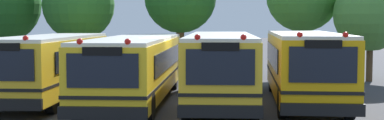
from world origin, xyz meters
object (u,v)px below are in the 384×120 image
(school_bus_0, at_px, (51,65))
(school_bus_2, at_px, (220,65))
(tree_4, at_px, (372,12))
(tree_0, at_px, (3,3))
(tree_1, at_px, (80,5))
(school_bus_1, at_px, (136,66))
(school_bus_3, at_px, (304,64))

(school_bus_0, relative_size, school_bus_2, 0.86)
(school_bus_0, distance_m, tree_4, 16.28)
(tree_0, height_order, tree_1, tree_0)
(tree_0, height_order, tree_4, tree_0)
(school_bus_0, relative_size, tree_4, 1.76)
(tree_0, bearing_deg, school_bus_1, -44.19)
(school_bus_1, bearing_deg, school_bus_0, -4.57)
(school_bus_2, bearing_deg, school_bus_1, 1.51)
(tree_1, xyz_separation_m, tree_4, (15.36, -0.57, -0.42))
(school_bus_1, distance_m, school_bus_3, 6.41)
(school_bus_0, height_order, school_bus_2, school_bus_2)
(school_bus_3, distance_m, tree_4, 9.07)
(school_bus_0, xyz_separation_m, tree_0, (-5.70, 8.63, 2.70))
(school_bus_1, distance_m, tree_4, 13.57)
(school_bus_0, xyz_separation_m, school_bus_1, (3.38, -0.19, -0.02))
(school_bus_0, distance_m, tree_0, 10.69)
(tree_0, xyz_separation_m, tree_4, (19.80, -0.79, -0.56))
(school_bus_1, height_order, tree_1, tree_1)
(school_bus_0, relative_size, tree_0, 1.50)
(school_bus_1, bearing_deg, tree_1, -62.98)
(school_bus_0, distance_m, school_bus_2, 6.61)
(tree_0, relative_size, tree_1, 1.05)
(school_bus_0, bearing_deg, tree_1, -82.57)
(tree_1, height_order, tree_4, tree_1)
(school_bus_1, relative_size, school_bus_2, 1.07)
(tree_1, bearing_deg, tree_4, -2.13)
(tree_4, bearing_deg, school_bus_2, -133.63)
(school_bus_0, height_order, school_bus_3, school_bus_3)
(school_bus_0, bearing_deg, tree_4, -152.03)
(school_bus_1, xyz_separation_m, tree_0, (-9.08, 8.82, 2.72))
(school_bus_0, relative_size, school_bus_1, 0.81)
(school_bus_2, bearing_deg, tree_4, -135.27)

